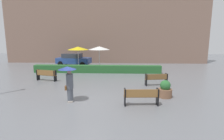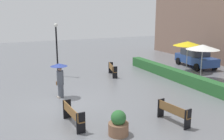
{
  "view_description": "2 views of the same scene",
  "coord_description": "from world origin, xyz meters",
  "px_view_note": "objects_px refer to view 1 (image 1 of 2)",
  "views": [
    {
      "loc": [
        2.01,
        -9.5,
        3.52
      ],
      "look_at": [
        1.46,
        3.53,
        1.16
      ],
      "focal_mm": 28.85,
      "sensor_mm": 36.0,
      "label": 1
    },
    {
      "loc": [
        13.06,
        -3.16,
        4.85
      ],
      "look_at": [
        0.02,
        2.86,
        1.49
      ],
      "focal_mm": 40.26,
      "sensor_mm": 36.0,
      "label": 2
    }
  ],
  "objects_px": {
    "planter_pot": "(165,90)",
    "parked_car": "(73,59)",
    "bench_near_right": "(141,96)",
    "patio_umbrella_yellow": "(78,48)",
    "bench_far_right": "(156,79)",
    "pedestrian_with_umbrella": "(69,79)",
    "bench_far_left": "(46,74)",
    "patio_umbrella_white": "(99,48)"
  },
  "relations": [
    {
      "from": "pedestrian_with_umbrella",
      "to": "planter_pot",
      "type": "relative_size",
      "value": 1.92
    },
    {
      "from": "planter_pot",
      "to": "parked_car",
      "type": "xyz_separation_m",
      "value": [
        -8.56,
        11.9,
        0.37
      ]
    },
    {
      "from": "bench_near_right",
      "to": "patio_umbrella_white",
      "type": "height_order",
      "value": "patio_umbrella_white"
    },
    {
      "from": "patio_umbrella_yellow",
      "to": "patio_umbrella_white",
      "type": "relative_size",
      "value": 0.97
    },
    {
      "from": "bench_far_left",
      "to": "patio_umbrella_white",
      "type": "distance_m",
      "value": 6.77
    },
    {
      "from": "bench_far_left",
      "to": "parked_car",
      "type": "height_order",
      "value": "parked_car"
    },
    {
      "from": "bench_far_right",
      "to": "patio_umbrella_yellow",
      "type": "height_order",
      "value": "patio_umbrella_yellow"
    },
    {
      "from": "planter_pot",
      "to": "patio_umbrella_yellow",
      "type": "xyz_separation_m",
      "value": [
        -7.47,
        9.93,
        1.88
      ]
    },
    {
      "from": "bench_far_left",
      "to": "pedestrian_with_umbrella",
      "type": "relative_size",
      "value": 0.9
    },
    {
      "from": "bench_far_right",
      "to": "pedestrian_with_umbrella",
      "type": "relative_size",
      "value": 0.86
    },
    {
      "from": "bench_near_right",
      "to": "pedestrian_with_umbrella",
      "type": "distance_m",
      "value": 4.0
    },
    {
      "from": "planter_pot",
      "to": "pedestrian_with_umbrella",
      "type": "bearing_deg",
      "value": -169.39
    },
    {
      "from": "pedestrian_with_umbrella",
      "to": "patio_umbrella_yellow",
      "type": "xyz_separation_m",
      "value": [
        -1.99,
        10.96,
        1.03
      ]
    },
    {
      "from": "pedestrian_with_umbrella",
      "to": "bench_near_right",
      "type": "bearing_deg",
      "value": -5.93
    },
    {
      "from": "pedestrian_with_umbrella",
      "to": "planter_pot",
      "type": "height_order",
      "value": "pedestrian_with_umbrella"
    },
    {
      "from": "bench_near_right",
      "to": "pedestrian_with_umbrella",
      "type": "height_order",
      "value": "pedestrian_with_umbrella"
    },
    {
      "from": "planter_pot",
      "to": "bench_far_right",
      "type": "bearing_deg",
      "value": 89.58
    },
    {
      "from": "bench_far_right",
      "to": "bench_near_right",
      "type": "bearing_deg",
      "value": -111.19
    },
    {
      "from": "bench_near_right",
      "to": "parked_car",
      "type": "height_order",
      "value": "parked_car"
    },
    {
      "from": "bench_near_right",
      "to": "parked_car",
      "type": "bearing_deg",
      "value": 117.65
    },
    {
      "from": "bench_far_right",
      "to": "pedestrian_with_umbrella",
      "type": "bearing_deg",
      "value": -146.01
    },
    {
      "from": "bench_near_right",
      "to": "patio_umbrella_yellow",
      "type": "xyz_separation_m",
      "value": [
        -5.9,
        11.37,
        1.79
      ]
    },
    {
      "from": "planter_pot",
      "to": "parked_car",
      "type": "distance_m",
      "value": 14.66
    },
    {
      "from": "bench_near_right",
      "to": "planter_pot",
      "type": "distance_m",
      "value": 2.13
    },
    {
      "from": "patio_umbrella_yellow",
      "to": "parked_car",
      "type": "relative_size",
      "value": 0.57
    },
    {
      "from": "bench_far_right",
      "to": "patio_umbrella_white",
      "type": "bearing_deg",
      "value": 127.99
    },
    {
      "from": "patio_umbrella_yellow",
      "to": "bench_far_right",
      "type": "bearing_deg",
      "value": -44.03
    },
    {
      "from": "bench_far_right",
      "to": "parked_car",
      "type": "xyz_separation_m",
      "value": [
        -8.58,
        9.21,
        0.29
      ]
    },
    {
      "from": "bench_far_right",
      "to": "pedestrian_with_umbrella",
      "type": "height_order",
      "value": "pedestrian_with_umbrella"
    },
    {
      "from": "bench_near_right",
      "to": "bench_far_right",
      "type": "xyz_separation_m",
      "value": [
        1.6,
        4.12,
        -0.01
      ]
    },
    {
      "from": "parked_car",
      "to": "bench_far_right",
      "type": "bearing_deg",
      "value": -47.02
    },
    {
      "from": "bench_far_left",
      "to": "parked_car",
      "type": "relative_size",
      "value": 0.41
    },
    {
      "from": "bench_near_right",
      "to": "planter_pot",
      "type": "xyz_separation_m",
      "value": [
        1.58,
        1.43,
        -0.09
      ]
    },
    {
      "from": "patio_umbrella_yellow",
      "to": "bench_far_left",
      "type": "bearing_deg",
      "value": -101.91
    },
    {
      "from": "bench_near_right",
      "to": "planter_pot",
      "type": "bearing_deg",
      "value": 42.28
    },
    {
      "from": "patio_umbrella_yellow",
      "to": "patio_umbrella_white",
      "type": "xyz_separation_m",
      "value": [
        2.52,
        -0.87,
        0.08
      ]
    },
    {
      "from": "patio_umbrella_white",
      "to": "bench_far_left",
      "type": "bearing_deg",
      "value": -125.86
    },
    {
      "from": "patio_umbrella_yellow",
      "to": "patio_umbrella_white",
      "type": "distance_m",
      "value": 2.66
    },
    {
      "from": "patio_umbrella_white",
      "to": "parked_car",
      "type": "height_order",
      "value": "patio_umbrella_white"
    },
    {
      "from": "bench_far_right",
      "to": "planter_pot",
      "type": "xyz_separation_m",
      "value": [
        -0.02,
        -2.69,
        -0.08
      ]
    },
    {
      "from": "patio_umbrella_yellow",
      "to": "parked_car",
      "type": "xyz_separation_m",
      "value": [
        -1.09,
        1.97,
        -1.51
      ]
    },
    {
      "from": "bench_far_right",
      "to": "pedestrian_with_umbrella",
      "type": "xyz_separation_m",
      "value": [
        -5.51,
        -3.71,
        0.77
      ]
    }
  ]
}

